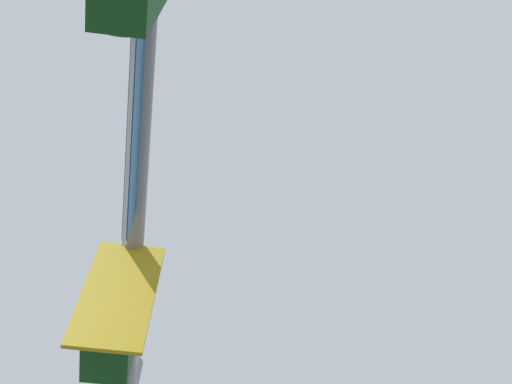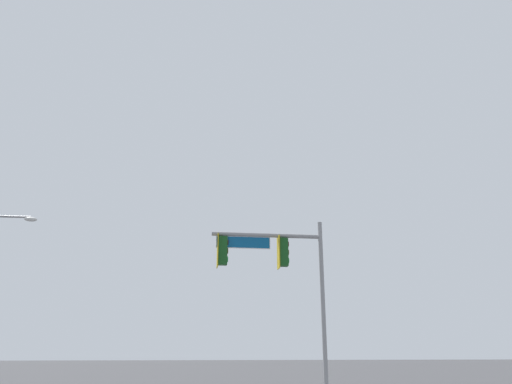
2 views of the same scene
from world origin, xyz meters
The scene contains 1 object.
signal_pole_near centered at (-5.84, -6.10, 5.06)m, with size 4.40×0.91×6.77m.
Camera 1 is at (-2.93, -5.88, 1.23)m, focal length 50.00 mm.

